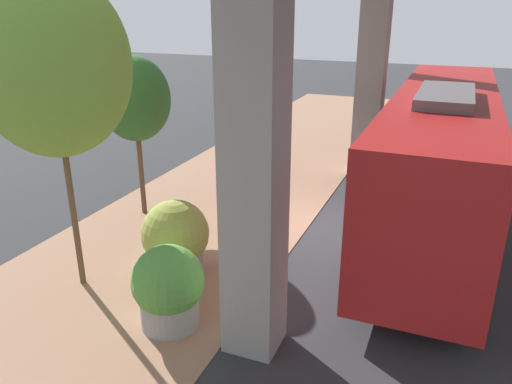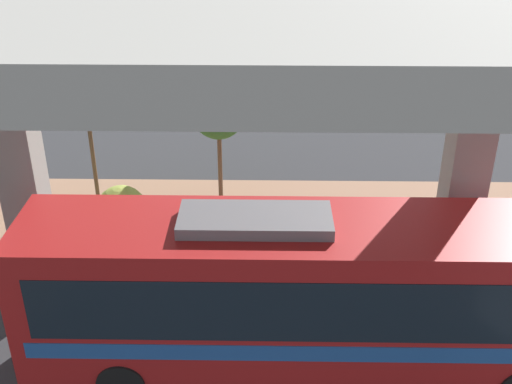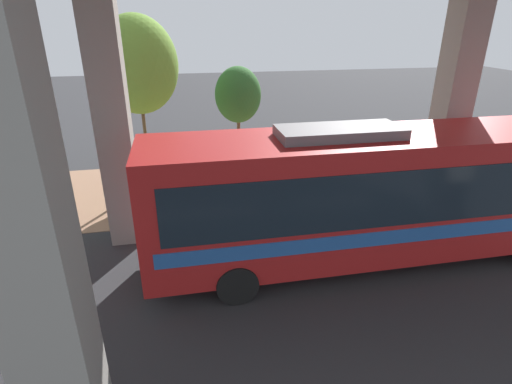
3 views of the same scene
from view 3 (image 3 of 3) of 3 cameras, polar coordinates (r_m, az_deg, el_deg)
name	(u,v)px [view 3 (image 3 of 3)]	position (r m, az deg, el deg)	size (l,w,h in m)	color
ground_plane	(287,215)	(13.74, 4.49, -3.32)	(80.00, 80.00, 0.00)	#2D2D30
sidewalk_strip	(268,183)	(16.38, 1.72, 1.35)	(6.00, 40.00, 0.02)	#936B51
bus	(378,191)	(10.87, 17.03, 0.17)	(2.56, 12.07, 3.82)	#B21E1E
fire_hydrant	(215,196)	(13.99, -5.83, -0.64)	(0.47, 0.23, 0.97)	#B21919
planter_front	(178,178)	(14.80, -11.04, 1.97)	(1.49, 1.49, 1.75)	gray
planter_middle	(128,192)	(14.15, -17.82, -0.03)	(1.35, 1.35, 1.63)	gray
street_tree_near	(238,95)	(16.91, -2.59, 13.66)	(1.90, 1.90, 4.46)	brown
street_tree_far	(137,65)	(15.64, -16.58, 16.97)	(2.91, 2.91, 6.40)	brown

